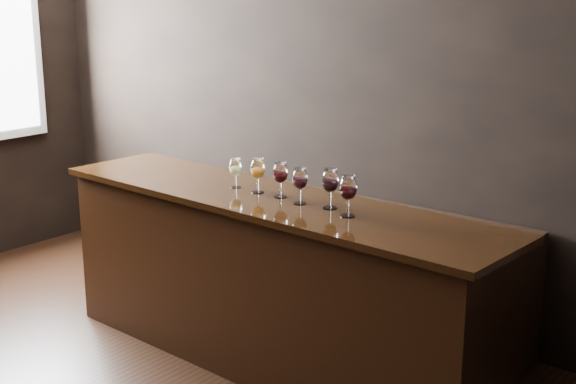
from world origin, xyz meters
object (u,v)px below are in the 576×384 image
Objects in this scene: bar_counter at (270,286)px; glass_red_d at (348,189)px; glass_white at (235,168)px; back_bar_shelf at (361,266)px; glass_red_a at (280,173)px; glass_amber at (258,169)px; glass_red_b at (300,179)px; glass_red_c at (330,182)px.

bar_counter is 13.09× the size of glass_red_d.
glass_white reaches higher than bar_counter.
glass_red_a is (-0.04, -0.76, 0.75)m from back_bar_shelf.
glass_amber is at bearing 166.57° from bar_counter.
glass_red_b is 0.92× the size of glass_red_c.
back_bar_shelf is 11.26× the size of glass_red_a.
glass_red_d is at bearing -1.74° from bar_counter.
glass_red_a is 0.17m from glass_red_b.
glass_red_d is (0.51, -0.08, 0.01)m from glass_red_a.
back_bar_shelf is (0.09, 0.80, -0.08)m from bar_counter.
glass_red_d is at bearing -8.57° from glass_red_a.
glass_red_a reaches higher than glass_white.
bar_counter is at bearing 179.76° from glass_red_b.
back_bar_shelf is 10.48× the size of glass_red_c.
glass_red_d is (0.85, -0.08, 0.03)m from glass_white.
bar_counter is 1.24× the size of back_bar_shelf.
glass_white is 0.87× the size of glass_red_b.
bar_counter is 13.00× the size of glass_red_c.
glass_amber is at bearing -1.87° from glass_white.
glass_red_b is at bearing -171.37° from glass_red_c.
glass_red_c is (0.35, -0.01, 0.01)m from glass_red_a.
glass_red_d reaches higher than back_bar_shelf.
glass_white is 0.18m from glass_amber.
bar_counter is 16.14× the size of glass_white.
glass_red_d is at bearing -60.78° from back_bar_shelf.
glass_red_c reaches higher than glass_amber.
back_bar_shelf is 10.55× the size of glass_red_d.
glass_amber is 0.33m from glass_red_b.
glass_amber is 0.93× the size of glass_red_c.
glass_red_b is at bearing 173.71° from glass_red_d.
back_bar_shelf is at bearing 75.03° from glass_amber.
glass_red_c is (0.51, -0.01, 0.01)m from glass_amber.
glass_red_c is (0.31, -0.77, 0.76)m from back_bar_shelf.
bar_counter is 0.67m from glass_amber.
back_bar_shelf is at bearing 119.22° from glass_red_d.
glass_white is (-0.38, -0.76, 0.73)m from back_bar_shelf.
glass_red_a reaches higher than back_bar_shelf.
back_bar_shelf is 1.10m from glass_red_b.
glass_red_d reaches higher than glass_amber.
glass_amber is at bearing -178.00° from glass_red_a.
glass_red_d is (0.34, -0.04, 0.01)m from glass_red_b.
glass_amber is 0.94× the size of glass_red_d.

